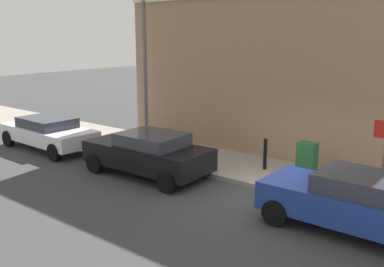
{
  "coord_description": "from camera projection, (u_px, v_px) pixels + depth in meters",
  "views": [
    {
      "loc": [
        -10.28,
        -5.4,
        4.48
      ],
      "look_at": [
        0.92,
        3.52,
        1.2
      ],
      "focal_mm": 41.06,
      "sensor_mm": 36.0,
      "label": 1
    }
  ],
  "objects": [
    {
      "name": "utility_cabinet",
      "position": [
        307.0,
        162.0,
        13.22
      ],
      "size": [
        0.46,
        0.61,
        1.15
      ],
      "color": "#1E4C28",
      "rests_on": "sidewalk"
    },
    {
      "name": "ground",
      "position": [
        271.0,
        199.0,
        12.12
      ],
      "size": [
        80.0,
        80.0,
        0.0
      ],
      "primitive_type": "plane",
      "color": "#38383A"
    },
    {
      "name": "car_white",
      "position": [
        48.0,
        132.0,
        17.27
      ],
      "size": [
        1.97,
        4.41,
        1.26
      ],
      "rotation": [
        0.0,
        0.0,
        1.55
      ],
      "color": "silver",
      "rests_on": "ground"
    },
    {
      "name": "corner_building",
      "position": [
        287.0,
        34.0,
        18.32
      ],
      "size": [
        7.45,
        10.43,
        8.9
      ],
      "color": "#937256",
      "rests_on": "ground"
    },
    {
      "name": "car_black",
      "position": [
        148.0,
        153.0,
        14.01
      ],
      "size": [
        2.04,
        4.24,
        1.41
      ],
      "rotation": [
        0.0,
        0.0,
        1.6
      ],
      "color": "black",
      "rests_on": "ground"
    },
    {
      "name": "lamppost",
      "position": [
        145.0,
        65.0,
        16.74
      ],
      "size": [
        0.2,
        0.44,
        5.72
      ],
      "color": "#59595B",
      "rests_on": "sidewalk"
    },
    {
      "name": "bollard_near_cabinet",
      "position": [
        265.0,
        153.0,
        14.18
      ],
      "size": [
        0.14,
        0.14,
        1.04
      ],
      "color": "black",
      "rests_on": "sidewalk"
    },
    {
      "name": "sidewalk",
      "position": [
        157.0,
        149.0,
        17.13
      ],
      "size": [
        2.78,
        30.0,
        0.15
      ],
      "primitive_type": "cube",
      "color": "gray",
      "rests_on": "ground"
    },
    {
      "name": "car_blue",
      "position": [
        359.0,
        202.0,
        9.92
      ],
      "size": [
        1.87,
        4.35,
        1.42
      ],
      "rotation": [
        0.0,
        0.0,
        1.56
      ],
      "color": "navy",
      "rests_on": "ground"
    }
  ]
}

